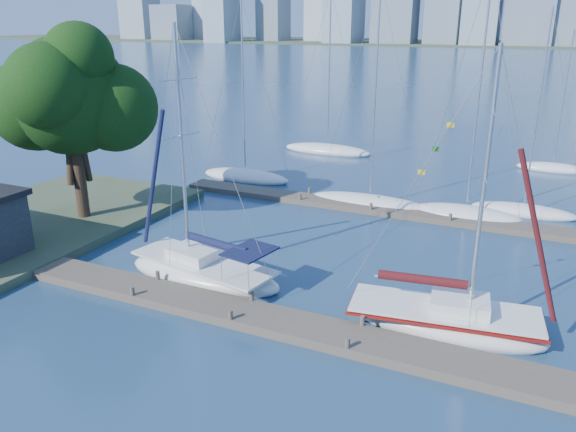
% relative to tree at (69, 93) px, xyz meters
% --- Properties ---
extents(ground, '(700.00, 700.00, 0.00)m').
position_rel_tree_xyz_m(ground, '(14.47, -6.08, -7.94)').
color(ground, navy).
rests_on(ground, ground).
extents(near_dock, '(26.00, 2.00, 0.40)m').
position_rel_tree_xyz_m(near_dock, '(14.47, -6.08, -7.74)').
color(near_dock, brown).
rests_on(near_dock, ground).
extents(far_dock, '(30.00, 1.80, 0.36)m').
position_rel_tree_xyz_m(far_dock, '(16.47, 9.92, -7.76)').
color(far_dock, brown).
rests_on(far_dock, ground).
extents(shore, '(12.00, 22.00, 0.50)m').
position_rel_tree_xyz_m(shore, '(-2.53, -3.08, -7.69)').
color(shore, '#38472D').
rests_on(shore, ground).
extents(far_shore, '(800.00, 100.00, 1.50)m').
position_rel_tree_xyz_m(far_shore, '(14.47, 313.92, -7.94)').
color(far_shore, '#38472D').
rests_on(far_shore, ground).
extents(tree, '(9.15, 8.33, 11.89)m').
position_rel_tree_xyz_m(tree, '(0.00, 0.00, 0.00)').
color(tree, black).
rests_on(tree, ground).
extents(sailboat_navy, '(8.47, 4.08, 12.38)m').
position_rel_tree_xyz_m(sailboat_navy, '(10.96, -3.59, -6.97)').
color(sailboat_navy, white).
rests_on(sailboat_navy, ground).
extents(sailboat_maroon, '(8.32, 3.71, 11.72)m').
position_rel_tree_xyz_m(sailboat_maroon, '(22.35, -3.40, -7.03)').
color(sailboat_maroon, white).
rests_on(sailboat_maroon, ground).
extents(bg_boat_0, '(7.40, 2.50, 13.98)m').
position_rel_tree_xyz_m(bg_boat_0, '(3.97, 13.18, -7.65)').
color(bg_boat_0, white).
rests_on(bg_boat_0, ground).
extents(bg_boat_2, '(8.78, 4.65, 14.54)m').
position_rel_tree_xyz_m(bg_boat_2, '(14.86, 10.87, -7.67)').
color(bg_boat_2, white).
rests_on(bg_boat_2, ground).
extents(bg_boat_3, '(7.26, 4.81, 15.48)m').
position_rel_tree_xyz_m(bg_boat_3, '(21.14, 10.97, -7.63)').
color(bg_boat_3, white).
rests_on(bg_boat_3, ground).
extents(bg_boat_4, '(6.56, 2.10, 12.97)m').
position_rel_tree_xyz_m(bg_boat_4, '(24.41, 13.39, -7.69)').
color(bg_boat_4, white).
rests_on(bg_boat_4, ground).
extents(bg_boat_6, '(8.92, 4.47, 14.94)m').
position_rel_tree_xyz_m(bg_boat_6, '(6.36, 24.87, -7.65)').
color(bg_boat_6, white).
rests_on(bg_boat_6, ground).
extents(bg_boat_7, '(6.03, 3.87, 11.60)m').
position_rel_tree_xyz_m(bg_boat_7, '(25.93, 26.49, -7.70)').
color(bg_boat_7, white).
rests_on(bg_boat_7, ground).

